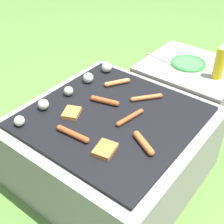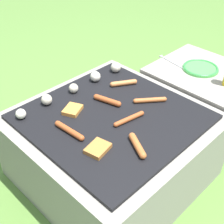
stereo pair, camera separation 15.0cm
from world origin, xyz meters
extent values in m
plane|color=#567F38|center=(0.00, 0.00, 0.00)|extent=(14.00, 14.00, 0.00)
cube|color=gray|center=(0.00, 0.00, 0.20)|extent=(0.87, 0.87, 0.39)
cube|color=black|center=(0.00, 0.00, 0.40)|extent=(0.76, 0.76, 0.02)
cube|color=gray|center=(0.70, -0.08, 0.21)|extent=(0.51, 0.58, 0.41)
cylinder|color=#A34C23|center=(0.06, 0.09, 0.43)|extent=(0.06, 0.13, 0.03)
sphere|color=#A34C23|center=(0.04, 0.16, 0.43)|extent=(0.03, 0.03, 0.03)
sphere|color=#A34C23|center=(0.08, 0.03, 0.43)|extent=(0.03, 0.03, 0.03)
cylinder|color=#A34C23|center=(-0.23, 0.04, 0.43)|extent=(0.04, 0.16, 0.03)
sphere|color=#A34C23|center=(-0.23, 0.12, 0.43)|extent=(0.03, 0.03, 0.03)
sphere|color=#A34C23|center=(-0.22, -0.03, 0.43)|extent=(0.03, 0.03, 0.03)
cylinder|color=#B7602D|center=(0.22, -0.06, 0.42)|extent=(0.13, 0.11, 0.02)
sphere|color=#B7602D|center=(0.28, -0.11, 0.42)|extent=(0.02, 0.02, 0.02)
sphere|color=#B7602D|center=(0.16, -0.01, 0.42)|extent=(0.02, 0.02, 0.02)
cylinder|color=#B7602D|center=(-0.09, -0.24, 0.43)|extent=(0.09, 0.13, 0.03)
sphere|color=#B7602D|center=(-0.06, -0.18, 0.43)|extent=(0.03, 0.03, 0.03)
sphere|color=#B7602D|center=(-0.12, -0.29, 0.43)|extent=(0.03, 0.03, 0.03)
cylinder|color=#C6753D|center=(0.24, 0.15, 0.43)|extent=(0.12, 0.09, 0.03)
sphere|color=#C6753D|center=(0.19, 0.18, 0.43)|extent=(0.03, 0.03, 0.03)
sphere|color=#C6753D|center=(0.30, 0.12, 0.43)|extent=(0.03, 0.03, 0.03)
cylinder|color=#A34C23|center=(0.03, -0.09, 0.42)|extent=(0.16, 0.05, 0.02)
sphere|color=#A34C23|center=(-0.05, -0.07, 0.42)|extent=(0.02, 0.02, 0.02)
sphere|color=#A34C23|center=(0.10, -0.10, 0.42)|extent=(0.02, 0.02, 0.02)
cube|color=#B27033|center=(-0.21, -0.13, 0.42)|extent=(0.12, 0.10, 0.02)
cube|color=#D18438|center=(-0.11, 0.16, 0.42)|extent=(0.12, 0.11, 0.02)
sphere|color=silver|center=(-0.32, 0.29, 0.44)|extent=(0.05, 0.05, 0.05)
sphere|color=beige|center=(-0.17, 0.30, 0.44)|extent=(0.06, 0.06, 0.06)
sphere|color=beige|center=(0.00, 0.29, 0.44)|extent=(0.05, 0.05, 0.05)
sphere|color=silver|center=(0.16, 0.29, 0.44)|extent=(0.06, 0.06, 0.06)
sphere|color=beige|center=(0.32, 0.29, 0.44)|extent=(0.06, 0.06, 0.06)
cylinder|color=#4CB24C|center=(0.70, -0.05, 0.42)|extent=(0.21, 0.21, 0.01)
torus|color=#338C3F|center=(0.70, -0.05, 0.42)|extent=(0.21, 0.21, 0.01)
cylinder|color=gold|center=(0.65, -0.26, 0.50)|extent=(0.06, 0.06, 0.18)
cone|color=white|center=(0.65, -0.26, 0.61)|extent=(0.05, 0.05, 0.03)
cylinder|color=silver|center=(0.65, 0.12, 0.42)|extent=(0.04, 0.20, 0.01)
cube|color=silver|center=(0.67, 0.22, 0.42)|extent=(0.03, 0.01, 0.01)
camera|label=1|loc=(-0.95, -0.74, 1.33)|focal=50.00mm
camera|label=2|loc=(-0.85, -0.85, 1.33)|focal=50.00mm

